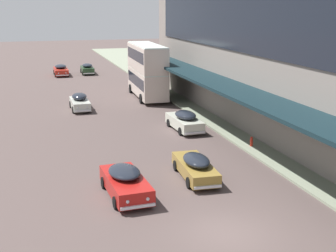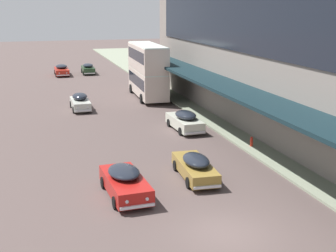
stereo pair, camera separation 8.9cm
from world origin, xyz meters
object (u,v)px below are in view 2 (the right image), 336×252
Objects in this scene: transit_bus_kerbside_front at (147,69)px; sedan_second_near at (80,102)px; fire_hydrant at (251,141)px; sedan_trailing_mid at (88,69)px; sedan_oncoming_front at (185,121)px; sedan_lead_mid at (125,182)px; sedan_trailing_near at (195,166)px; sedan_lead_near at (62,70)px.

transit_bus_kerbside_front reaches higher than sedan_second_near.
sedan_trailing_mid is at bearing 99.17° from fire_hydrant.
sedan_oncoming_front reaches higher than fire_hydrant.
sedan_oncoming_front is at bearing 58.31° from sedan_lead_mid.
fire_hydrant is (10.26, 5.79, -0.27)m from sedan_lead_mid.
sedan_oncoming_front is (2.85, 10.45, 0.07)m from sedan_trailing_near.
transit_bus_kerbside_front is 1.96× the size of sedan_lead_mid.
transit_bus_kerbside_front is 1.99× the size of sedan_oncoming_front.
transit_bus_kerbside_front reaches higher than fire_hydrant.
sedan_oncoming_front is (3.54, -34.35, 0.03)m from sedan_trailing_mid.
sedan_trailing_near is 1.02× the size of sedan_lead_mid.
sedan_second_near is at bearing 122.42° from fire_hydrant.
sedan_trailing_mid is 40.87m from fire_hydrant.
sedan_trailing_mid is at bearing 85.37° from sedan_lead_mid.
sedan_trailing_near is 1.03× the size of sedan_oncoming_front.
sedan_oncoming_front is at bearing -77.74° from sedan_lead_near.
fire_hydrant is (6.52, -40.35, -0.27)m from sedan_trailing_mid.
sedan_second_near reaches higher than sedan_trailing_near.
sedan_lead_near is (-4.52, 44.36, 0.04)m from sedan_trailing_near.
sedan_trailing_near is 7.20× the size of fire_hydrant.
transit_bus_kerbside_front is at bearing 88.09° from sedan_oncoming_front.
sedan_lead_mid is 21.93m from sedan_second_near.
transit_bus_kerbside_front is at bearing 73.42° from sedan_lead_mid.
sedan_trailing_near is 7.34m from fire_hydrant.
transit_bus_kerbside_front is 20.63m from sedan_trailing_mid.
transit_bus_kerbside_front is 21.30m from sedan_lead_near.
sedan_second_near is at bearing -89.77° from sedan_lead_near.
sedan_trailing_mid is at bearing 101.29° from transit_bus_kerbside_front.
sedan_trailing_mid is 24.49m from sedan_second_near.
sedan_second_near reaches higher than sedan_trailing_mid.
transit_bus_kerbside_front is at bearing -78.71° from sedan_trailing_mid.
transit_bus_kerbside_front is 13.87× the size of fire_hydrant.
sedan_trailing_mid reaches higher than fire_hydrant.
sedan_lead_near is at bearing 90.23° from sedan_second_near.
sedan_lead_near is at bearing 102.26° from sedan_oncoming_front.
sedan_oncoming_front reaches higher than sedan_lead_near.
sedan_trailing_near is at bearing -84.19° from sedan_lead_near.
sedan_lead_near is at bearing 104.54° from fire_hydrant.
sedan_lead_near is (-7.84, 19.66, -2.34)m from transit_bus_kerbside_front.
fire_hydrant is at bearing -57.58° from sedan_second_near.
fire_hydrant is at bearing -80.83° from sedan_trailing_mid.
sedan_lead_near is 7.14× the size of fire_hydrant.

